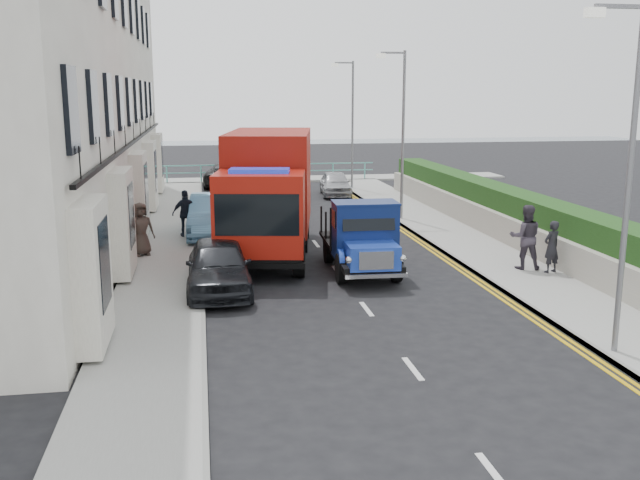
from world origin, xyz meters
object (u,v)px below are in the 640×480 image
Objects in this scene: lamp_mid at (400,126)px; parked_car_front at (219,266)px; bedford_lorry at (364,242)px; pedestrian_east_near at (552,247)px; red_lorry at (268,190)px; lamp_near at (625,162)px; lamp_far at (350,117)px.

parked_car_front is at bearing -128.59° from lamp_mid.
bedford_lorry is at bearing -111.89° from lamp_mid.
red_lorry is at bearing -49.95° from pedestrian_east_near.
parked_car_front is 2.76× the size of pedestrian_east_near.
parked_car_front is 9.70m from pedestrian_east_near.
lamp_mid is 4.53× the size of pedestrian_east_near.
bedford_lorry is (-3.51, 7.26, -2.98)m from lamp_near.
lamp_near is at bearing -62.12° from bedford_lorry.
pedestrian_east_near is (9.70, 0.04, 0.17)m from parked_car_front.
lamp_near is 16.00m from lamp_mid.
red_lorry is 1.88× the size of parked_car_front.
lamp_near is 1.48× the size of bedford_lorry.
pedestrian_east_near is at bearing -7.97° from bedford_lorry.
pedestrian_east_near is (7.91, -4.38, -1.26)m from red_lorry.
parked_car_front is (-7.78, 6.25, -3.27)m from lamp_near.
parked_car_front is at bearing 141.20° from lamp_near.
lamp_far is at bearing 69.06° from parked_car_front.
bedford_lorry is at bearing -31.04° from pedestrian_east_near.
lamp_near reaches higher than parked_car_front.
parked_car_front is at bearing -20.73° from pedestrian_east_near.
lamp_near is 1.00× the size of lamp_far.
lamp_mid is 9.88m from bedford_lorry.
lamp_far is 0.87× the size of red_lorry.
bedford_lorry is (-3.51, -8.74, -2.98)m from lamp_mid.
lamp_mid is 1.64× the size of parked_car_front.
lamp_far reaches higher than parked_car_front.
lamp_near is 0.87× the size of red_lorry.
lamp_far is 20.04m from pedestrian_east_near.
lamp_mid is at bearing 90.00° from lamp_near.
pedestrian_east_near reaches higher than parked_car_front.
lamp_near reaches higher than bedford_lorry.
lamp_near is 7.28m from pedestrian_east_near.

